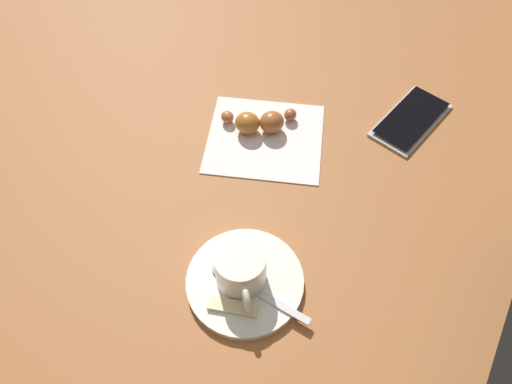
{
  "coord_description": "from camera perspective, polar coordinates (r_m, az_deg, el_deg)",
  "views": [
    {
      "loc": [
        0.37,
        0.08,
        0.57
      ],
      "look_at": [
        -0.01,
        -0.01,
        0.03
      ],
      "focal_mm": 34.68,
      "sensor_mm": 36.0,
      "label": 1
    }
  ],
  "objects": [
    {
      "name": "ground_plane",
      "position": [
        0.68,
        0.54,
        -2.06
      ],
      "size": [
        1.8,
        1.8,
        0.0
      ],
      "primitive_type": "plane",
      "color": "#A06235"
    },
    {
      "name": "saucer",
      "position": [
        0.63,
        -1.28,
        -10.29
      ],
      "size": [
        0.15,
        0.15,
        0.01
      ],
      "primitive_type": "cylinder",
      "color": "white",
      "rests_on": "ground"
    },
    {
      "name": "espresso_cup",
      "position": [
        0.6,
        -2.1,
        -8.76
      ],
      "size": [
        0.08,
        0.06,
        0.05
      ],
      "color": "white",
      "rests_on": "saucer"
    },
    {
      "name": "teaspoon",
      "position": [
        0.62,
        -1.42,
        -10.55
      ],
      "size": [
        0.06,
        0.14,
        0.01
      ],
      "color": "silver",
      "rests_on": "saucer"
    },
    {
      "name": "sugar_packet",
      "position": [
        0.61,
        -3.1,
        -12.98
      ],
      "size": [
        0.02,
        0.06,
        0.01
      ],
      "primitive_type": "cube",
      "rotation": [
        0.0,
        0.0,
        7.9
      ],
      "color": "beige",
      "rests_on": "saucer"
    },
    {
      "name": "napkin",
      "position": [
        0.76,
        1.04,
        6.25
      ],
      "size": [
        0.18,
        0.19,
        0.0
      ],
      "primitive_type": "cube",
      "rotation": [
        0.0,
        0.0,
        0.1
      ],
      "color": "white",
      "rests_on": "ground"
    },
    {
      "name": "croissant",
      "position": [
        0.76,
        0.4,
        8.14
      ],
      "size": [
        0.07,
        0.12,
        0.03
      ],
      "color": "#A2643B",
      "rests_on": "napkin"
    },
    {
      "name": "cell_phone",
      "position": [
        0.82,
        17.46,
        8.02
      ],
      "size": [
        0.16,
        0.13,
        0.01
      ],
      "color": "#B8B8B8",
      "rests_on": "ground"
    }
  ]
}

